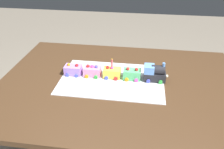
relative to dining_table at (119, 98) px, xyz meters
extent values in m
cube|color=#4C331E|center=(0.00, 0.00, 0.09)|extent=(1.40, 1.00, 0.03)
cube|color=#4C331E|center=(-0.64, -0.44, -0.28)|extent=(0.07, 0.07, 0.71)
cube|color=#4C331E|center=(0.64, -0.44, -0.28)|extent=(0.07, 0.07, 0.71)
cube|color=silver|center=(0.05, -0.03, 0.11)|extent=(0.60, 0.40, 0.00)
cube|color=#232328|center=(-0.20, -0.05, 0.14)|extent=(0.12, 0.06, 0.05)
cylinder|color=#232328|center=(-0.21, -0.05, 0.18)|extent=(0.08, 0.05, 0.05)
cube|color=#669EEA|center=(-0.16, -0.05, 0.18)|extent=(0.06, 0.06, 0.04)
cylinder|color=#669EEA|center=(-0.24, -0.05, 0.21)|extent=(0.02, 0.02, 0.03)
sphere|color=#F4EFCC|center=(-0.27, -0.05, 0.14)|extent=(0.02, 0.02, 0.02)
cylinder|color=#4C59D8|center=(-0.23, -0.09, 0.12)|extent=(0.02, 0.01, 0.02)
cylinder|color=#D84CB2|center=(-0.16, -0.09, 0.12)|extent=(0.02, 0.01, 0.02)
cylinder|color=green|center=(-0.23, -0.02, 0.12)|extent=(0.02, 0.01, 0.02)
cylinder|color=#4C59D8|center=(-0.16, -0.02, 0.12)|extent=(0.02, 0.01, 0.02)
cube|color=#59CC7A|center=(-0.07, -0.05, 0.14)|extent=(0.10, 0.06, 0.06)
cylinder|color=red|center=(-0.09, -0.09, 0.12)|extent=(0.02, 0.01, 0.02)
cylinder|color=orange|center=(-0.04, -0.09, 0.12)|extent=(0.02, 0.01, 0.02)
cylinder|color=#D84CB2|center=(-0.09, -0.02, 0.12)|extent=(0.02, 0.01, 0.02)
cylinder|color=orange|center=(-0.04, -0.02, 0.12)|extent=(0.02, 0.01, 0.02)
sphere|color=red|center=(-0.04, -0.05, 0.17)|extent=(0.02, 0.02, 0.02)
sphere|color=red|center=(-0.09, -0.05, 0.17)|extent=(0.02, 0.02, 0.02)
cube|color=#F4E04C|center=(0.05, -0.05, 0.14)|extent=(0.10, 0.06, 0.06)
cylinder|color=green|center=(0.02, -0.09, 0.12)|extent=(0.02, 0.01, 0.02)
cylinder|color=red|center=(0.08, -0.09, 0.12)|extent=(0.02, 0.01, 0.02)
cylinder|color=red|center=(0.02, -0.02, 0.12)|extent=(0.02, 0.01, 0.02)
cylinder|color=#4C59D8|center=(0.08, -0.02, 0.12)|extent=(0.02, 0.01, 0.02)
sphere|color=red|center=(0.08, -0.05, 0.17)|extent=(0.02, 0.02, 0.02)
sphere|color=#D84CB2|center=(0.05, -0.05, 0.17)|extent=(0.02, 0.02, 0.02)
cube|color=pink|center=(0.17, -0.05, 0.14)|extent=(0.10, 0.06, 0.06)
cylinder|color=red|center=(0.14, -0.09, 0.12)|extent=(0.02, 0.01, 0.02)
cylinder|color=orange|center=(0.20, -0.09, 0.12)|extent=(0.02, 0.01, 0.02)
cylinder|color=green|center=(0.14, -0.02, 0.12)|extent=(0.02, 0.01, 0.02)
cylinder|color=orange|center=(0.20, -0.02, 0.12)|extent=(0.02, 0.01, 0.02)
sphere|color=#4C59D8|center=(0.14, -0.05, 0.17)|extent=(0.02, 0.02, 0.02)
sphere|color=#D84CB2|center=(0.17, -0.05, 0.17)|extent=(0.02, 0.02, 0.02)
sphere|color=red|center=(0.19, -0.05, 0.17)|extent=(0.02, 0.02, 0.02)
cube|color=#AD84E0|center=(0.29, -0.05, 0.14)|extent=(0.10, 0.06, 0.06)
cylinder|color=green|center=(0.26, -0.09, 0.12)|extent=(0.02, 0.01, 0.02)
cylinder|color=#D84CB2|center=(0.32, -0.09, 0.12)|extent=(0.02, 0.01, 0.02)
cylinder|color=#4C59D8|center=(0.26, -0.02, 0.12)|extent=(0.02, 0.01, 0.02)
cylinder|color=#4C59D8|center=(0.32, -0.02, 0.12)|extent=(0.02, 0.01, 0.02)
sphere|color=orange|center=(0.31, -0.05, 0.17)|extent=(0.02, 0.02, 0.02)
sphere|color=red|center=(0.26, -0.05, 0.17)|extent=(0.02, 0.02, 0.02)
cylinder|color=#F24C59|center=(0.05, -0.05, 0.21)|extent=(0.01, 0.01, 0.04)
cone|color=yellow|center=(0.05, -0.05, 0.23)|extent=(0.01, 0.01, 0.01)
camera|label=1|loc=(-0.11, 1.08, 0.82)|focal=36.13mm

